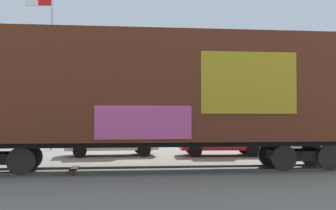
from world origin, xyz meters
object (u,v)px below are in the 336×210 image
parked_car_white (110,138)px  parked_car_silver (334,138)px  freight_car (155,90)px  parked_car_red (220,139)px  flagpole (46,43)px

parked_car_white → parked_car_silver: size_ratio=1.03×
freight_car → parked_car_red: (3.25, 5.74, -2.09)m
parked_car_white → parked_car_silver: 11.12m
flagpole → parked_car_silver: (15.17, -4.19, -5.37)m
flagpole → parked_car_white: flagpole is taller
freight_car → flagpole: size_ratio=1.57×
freight_car → parked_car_white: bearing=110.4°
flagpole → parked_car_white: bearing=-42.4°
parked_car_red → parked_car_silver: (5.66, -0.31, 0.06)m
freight_car → flagpole: 11.97m
parked_car_red → parked_car_silver: parked_car_silver is taller
flagpole → parked_car_white: (4.06, -3.71, -5.37)m
parked_car_silver → flagpole: bearing=164.5°
freight_car → flagpole: flagpole is taller
freight_car → parked_car_red: 6.92m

